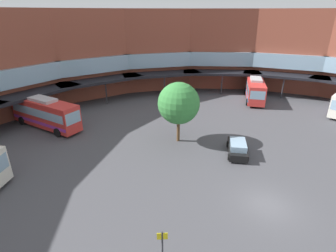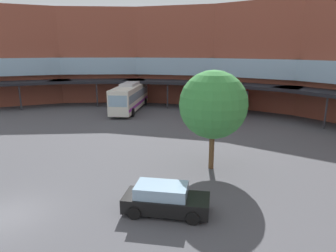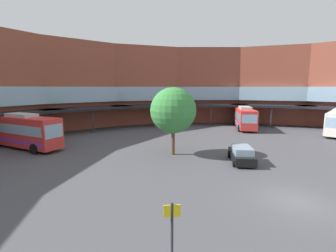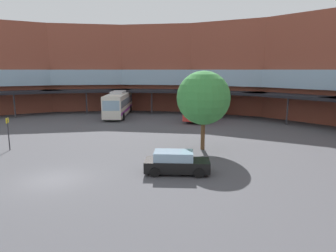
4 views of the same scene
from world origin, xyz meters
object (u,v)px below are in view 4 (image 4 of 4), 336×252
Objects in this scene: parked_car at (176,163)px; stop_sign_post at (8,130)px; bus_1 at (205,105)px; plaza_tree at (204,98)px; bus_3 at (119,103)px.

stop_sign_post is at bearing 160.32° from parked_car.
bus_1 is 25.95m from stop_sign_post.
parked_car is 0.63× the size of plaza_tree.
plaza_tree is 2.34× the size of stop_sign_post.
bus_1 is at bearing 131.18° from plaza_tree.
parked_car is 15.80m from stop_sign_post.
stop_sign_post is (-14.23, -6.79, 1.05)m from parked_car.
parked_car is (25.28, -11.60, -1.19)m from bus_3.
bus_1 is 17.49m from plaza_tree.
plaza_tree is at bearing 71.71° from parked_car.
bus_3 is at bearing -78.01° from bus_1.
plaza_tree is (-3.11, 6.14, 3.84)m from parked_car.
stop_sign_post is (11.05, -18.39, -0.13)m from bus_3.
bus_3 is 27.84m from parked_car.
bus_1 is 3.62× the size of stop_sign_post.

